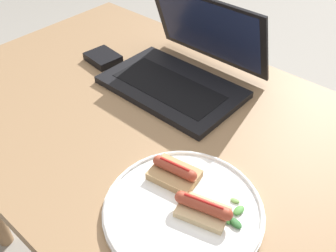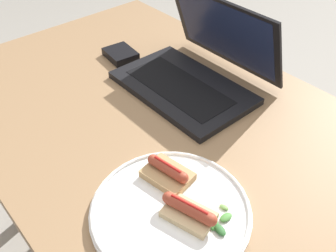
{
  "view_description": "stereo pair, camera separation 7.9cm",
  "coord_description": "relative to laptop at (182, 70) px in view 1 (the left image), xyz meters",
  "views": [
    {
      "loc": [
        0.46,
        -0.51,
        1.3
      ],
      "look_at": [
        0.06,
        -0.06,
        0.78
      ],
      "focal_mm": 40.0,
      "sensor_mm": 36.0,
      "label": 1
    },
    {
      "loc": [
        0.51,
        -0.45,
        1.3
      ],
      "look_at": [
        0.06,
        -0.06,
        0.78
      ],
      "focal_mm": 40.0,
      "sensor_mm": 36.0,
      "label": 2
    }
  ],
  "objects": [
    {
      "name": "desk",
      "position": [
        0.08,
        -0.16,
        -0.12
      ],
      "size": [
        1.3,
        0.79,
        0.72
      ],
      "color": "#93704C",
      "rests_on": "ground_plane"
    },
    {
      "name": "laptop",
      "position": [
        0.0,
        0.0,
        0.0
      ],
      "size": [
        0.36,
        0.3,
        0.22
      ],
      "color": "black",
      "rests_on": "desk"
    },
    {
      "name": "plate",
      "position": [
        0.28,
        -0.33,
        -0.03
      ],
      "size": [
        0.3,
        0.3,
        0.02
      ],
      "color": "white",
      "rests_on": "desk"
    },
    {
      "name": "sausage_toast_left",
      "position": [
        0.31,
        -0.31,
        -0.01
      ],
      "size": [
        0.11,
        0.08,
        0.04
      ],
      "rotation": [
        0.0,
        0.0,
        3.42
      ],
      "color": "#D6B784",
      "rests_on": "plate"
    },
    {
      "name": "sausage_toast_middle",
      "position": [
        0.22,
        -0.28,
        -0.01
      ],
      "size": [
        0.1,
        0.08,
        0.04
      ],
      "rotation": [
        0.0,
        0.0,
        3.31
      ],
      "color": "tan",
      "rests_on": "plate"
    },
    {
      "name": "salad_pile",
      "position": [
        0.36,
        -0.28,
        -0.03
      ],
      "size": [
        0.05,
        0.06,
        0.01
      ],
      "color": "#4C8E3D",
      "rests_on": "plate"
    },
    {
      "name": "external_drive",
      "position": [
        -0.25,
        -0.07,
        -0.03
      ],
      "size": [
        0.1,
        0.09,
        0.02
      ],
      "rotation": [
        0.0,
        0.0,
        -0.11
      ],
      "color": "black",
      "rests_on": "desk"
    }
  ]
}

